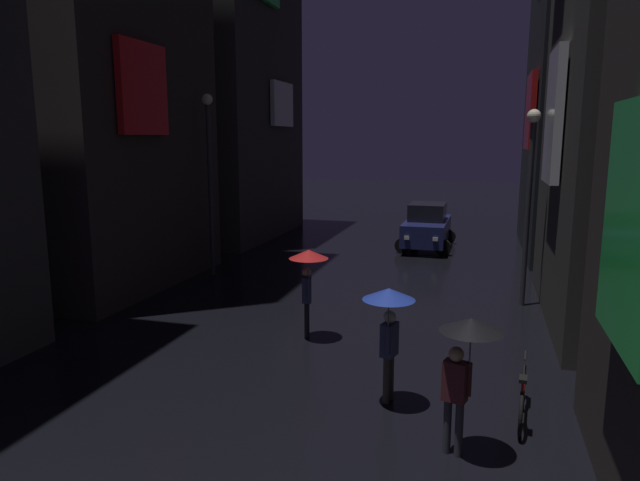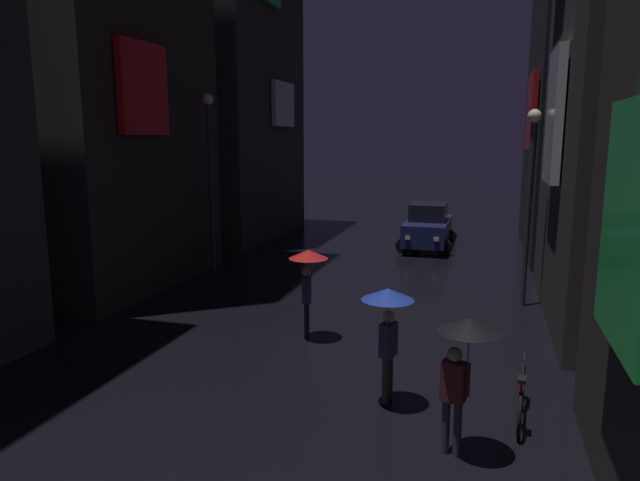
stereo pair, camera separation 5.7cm
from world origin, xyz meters
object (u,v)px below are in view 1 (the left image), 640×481
Objects in this scene: streetlamp_left_far at (209,165)px; bicycle_parked_at_storefront at (522,397)px; pedestrian_midstreet_centre_red at (308,269)px; car_distant at (427,227)px; pedestrian_midstreet_left_black at (466,348)px; streetlamp_right_far at (529,185)px; pedestrian_far_right_blue at (389,313)px.

bicycle_parked_at_storefront is at bearing -39.59° from streetlamp_left_far.
streetlamp_left_far is (-5.04, 5.19, 2.06)m from pedestrian_midstreet_centre_red.
car_distant is at bearing 82.59° from pedestrian_midstreet_centre_red.
streetlamp_right_far is at bearing 81.03° from pedestrian_midstreet_left_black.
bicycle_parked_at_storefront is 0.44× the size of car_distant.
pedestrian_midstreet_centre_red is 0.39× the size of streetlamp_right_far.
pedestrian_midstreet_left_black is at bearing -48.78° from pedestrian_midstreet_centre_red.
pedestrian_far_right_blue is 1.88m from pedestrian_midstreet_left_black.
pedestrian_midstreet_left_black reaches higher than bicycle_parked_at_storefront.
pedestrian_far_right_blue is at bearing -87.02° from car_distant.
pedestrian_midstreet_centre_red is at bearing 131.22° from pedestrian_midstreet_left_black.
pedestrian_midstreet_left_black is at bearing -98.97° from streetlamp_right_far.
car_distant is 0.69× the size of streetlamp_left_far.
pedestrian_midstreet_centre_red is 0.51× the size of car_distant.
pedestrian_midstreet_centre_red reaches higher than bicycle_parked_at_storefront.
bicycle_parked_at_storefront is 7.57m from streetlamp_right_far.
streetlamp_left_far reaches higher than pedestrian_midstreet_left_black.
streetlamp_left_far reaches higher than streetlamp_right_far.
streetlamp_left_far is (-6.59, -6.75, 2.80)m from car_distant.
pedestrian_midstreet_left_black is at bearing -123.06° from bicycle_parked_at_storefront.
pedestrian_far_right_blue is 7.69m from streetlamp_right_far.
pedestrian_midstreet_centre_red reaches higher than car_distant.
bicycle_parked_at_storefront is (0.92, 1.41, -1.28)m from pedestrian_midstreet_left_black.
pedestrian_midstreet_centre_red is at bearing 129.49° from pedestrian_far_right_blue.
pedestrian_far_right_blue is (2.32, -2.82, 0.00)m from pedestrian_midstreet_centre_red.
bicycle_parked_at_storefront is (4.56, -2.75, -1.28)m from pedestrian_midstreet_centre_red.
streetlamp_right_far reaches higher than car_distant.
pedestrian_far_right_blue is 1.17× the size of bicycle_parked_at_storefront.
car_distant is at bearing 45.70° from streetlamp_left_far.
bicycle_parked_at_storefront is (2.24, 0.07, -1.28)m from pedestrian_far_right_blue.
car_distant is at bearing 113.76° from streetlamp_right_far.
pedestrian_midstreet_centre_red is at bearing -97.41° from car_distant.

